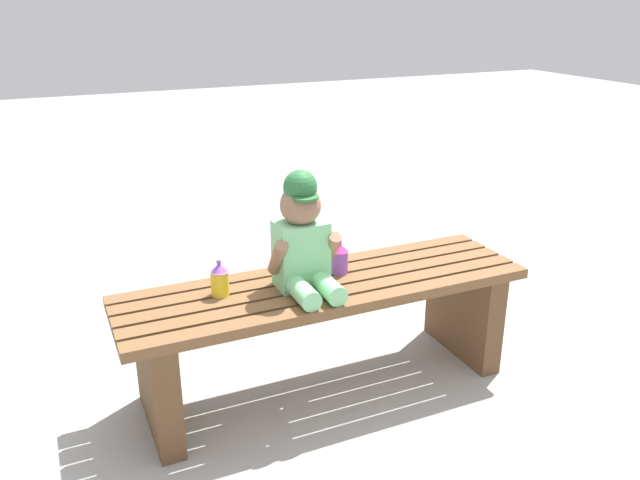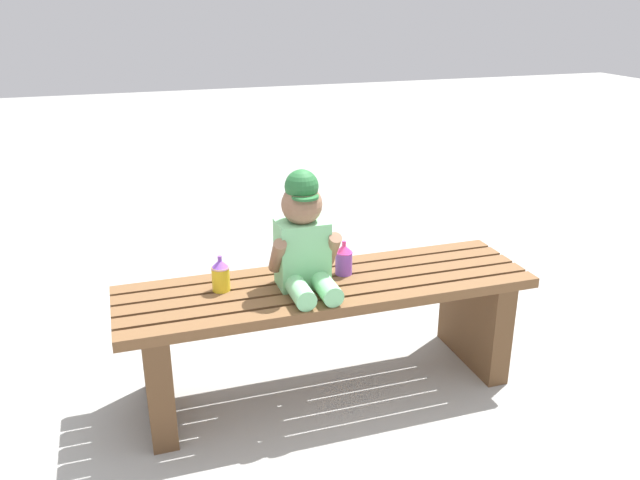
# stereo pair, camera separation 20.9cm
# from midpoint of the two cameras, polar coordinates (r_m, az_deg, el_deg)

# --- Properties ---
(ground_plane) EXTENTS (16.00, 16.00, 0.00)m
(ground_plane) POSITION_cam_midpoint_polar(r_m,az_deg,el_deg) (2.43, -2.08, -12.77)
(ground_plane) COLOR #999993
(park_bench) EXTENTS (1.44, 0.40, 0.42)m
(park_bench) POSITION_cam_midpoint_polar(r_m,az_deg,el_deg) (2.28, -2.17, -6.97)
(park_bench) COLOR brown
(park_bench) RESTS_ON ground_plane
(child_figure) EXTENTS (0.23, 0.27, 0.40)m
(child_figure) POSITION_cam_midpoint_polar(r_m,az_deg,el_deg) (2.12, -4.36, 0.06)
(child_figure) COLOR #7FCC8C
(child_figure) RESTS_ON park_bench
(sippy_cup_left) EXTENTS (0.06, 0.06, 0.12)m
(sippy_cup_left) POSITION_cam_midpoint_polar(r_m,az_deg,el_deg) (2.15, -11.67, -3.44)
(sippy_cup_left) COLOR yellow
(sippy_cup_left) RESTS_ON park_bench
(sippy_cup_right) EXTENTS (0.06, 0.06, 0.12)m
(sippy_cup_right) POSITION_cam_midpoint_polar(r_m,az_deg,el_deg) (2.27, -0.89, -1.64)
(sippy_cup_right) COLOR #8C4CCC
(sippy_cup_right) RESTS_ON park_bench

